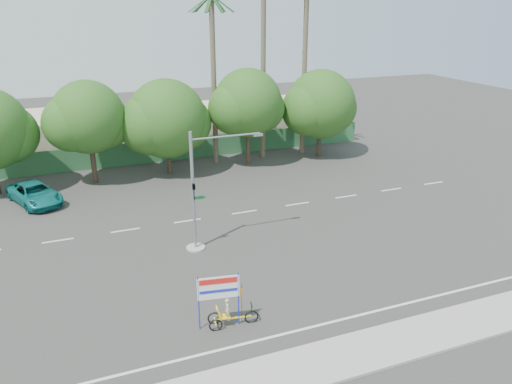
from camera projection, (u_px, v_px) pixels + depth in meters
name	position (u px, v px, depth m)	size (l,w,h in m)	color
ground	(261.00, 273.00, 26.51)	(120.00, 120.00, 0.00)	#33302D
sidewalk_near	(330.00, 361.00, 19.97)	(50.00, 2.40, 0.12)	gray
fence	(172.00, 150.00, 44.85)	(38.00, 0.08, 2.00)	#336B3D
building_left	(51.00, 137.00, 45.02)	(12.00, 8.00, 4.00)	beige
building_right	(239.00, 123.00, 51.20)	(14.00, 8.00, 3.60)	beige
tree_left	(88.00, 120.00, 37.97)	(6.66, 5.60, 8.07)	#473828
tree_center	(166.00, 121.00, 40.21)	(7.62, 6.40, 7.85)	#473828
tree_right	(247.00, 105.00, 42.31)	(6.90, 5.80, 8.36)	#473828
tree_far_right	(320.00, 106.00, 44.90)	(7.38, 6.20, 7.94)	#473828
palm_tall	(263.00, 39.00, 42.44)	(3.73, 3.79, 17.45)	#70604C
palm_mid	(305.00, 51.00, 44.18)	(3.73, 3.79, 15.45)	#70604C
palm_short	(213.00, 61.00, 41.49)	(3.73, 3.79, 14.45)	#70604C
traffic_signal	(199.00, 202.00, 28.19)	(4.72, 1.10, 7.00)	gray
trike_billboard	(225.00, 305.00, 21.84)	(2.67, 0.84, 2.65)	black
pickup_truck	(35.00, 194.00, 35.40)	(2.43, 5.27, 1.46)	#10706D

